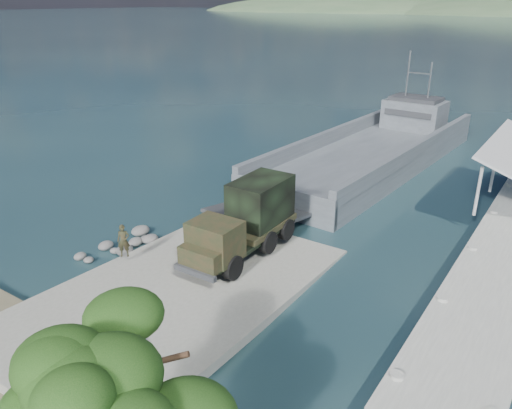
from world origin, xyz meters
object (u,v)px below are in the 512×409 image
object	(u,v)px
landing_craft	(370,158)
military_truck	(246,220)
overhang_tree	(126,394)
soldier	(124,247)

from	to	relation	value
landing_craft	military_truck	bearing A→B (deg)	-84.50
overhang_tree	soldier	bearing A→B (deg)	139.25
military_truck	soldier	xyz separation A→B (m)	(-4.68, -4.85, -1.01)
soldier	overhang_tree	size ratio (longest dim) A/B	0.28
landing_craft	military_truck	world-z (taller)	landing_craft
military_truck	overhang_tree	bearing A→B (deg)	-66.43
soldier	overhang_tree	bearing A→B (deg)	-82.42
soldier	landing_craft	bearing A→B (deg)	39.27
landing_craft	overhang_tree	size ratio (longest dim) A/B	5.11
landing_craft	military_truck	xyz separation A→B (m)	(0.70, -20.10, 1.61)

